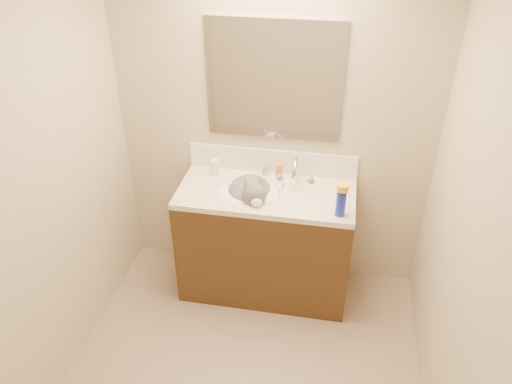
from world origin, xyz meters
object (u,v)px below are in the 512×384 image
at_px(cat, 251,194).
at_px(pill_bottle, 215,167).
at_px(silver_jar, 265,171).
at_px(basin, 248,201).
at_px(amber_bottle, 279,170).
at_px(faucet, 295,173).
at_px(vanity_cabinet, 265,244).
at_px(spray_can, 341,204).

xyz_separation_m(cat, pill_bottle, (-0.29, 0.18, 0.08)).
height_order(pill_bottle, silver_jar, pill_bottle).
relative_size(basin, cat, 0.96).
xyz_separation_m(cat, amber_bottle, (0.16, 0.22, 0.07)).
distance_m(basin, silver_jar, 0.28).
xyz_separation_m(cat, silver_jar, (0.06, 0.23, 0.05)).
relative_size(faucet, cat, 0.60).
height_order(cat, pill_bottle, cat).
xyz_separation_m(basin, cat, (0.02, 0.02, 0.05)).
bearing_deg(faucet, silver_jar, 160.21).
xyz_separation_m(vanity_cabinet, basin, (-0.12, -0.03, 0.38)).
bearing_deg(faucet, spray_can, -45.04).
relative_size(amber_bottle, spray_can, 0.61).
bearing_deg(silver_jar, pill_bottle, -171.95).
bearing_deg(vanity_cabinet, silver_jar, 101.03).
xyz_separation_m(faucet, silver_jar, (-0.22, 0.08, -0.06)).
bearing_deg(cat, amber_bottle, 31.45).
height_order(basin, silver_jar, silver_jar).
height_order(faucet, cat, faucet).
xyz_separation_m(cat, spray_can, (0.60, -0.17, 0.11)).
distance_m(faucet, spray_can, 0.45).
bearing_deg(spray_can, vanity_cabinet, 159.81).
bearing_deg(basin, faucet, 29.12).
xyz_separation_m(pill_bottle, spray_can, (0.90, -0.35, 0.03)).
bearing_deg(basin, cat, 48.45).
height_order(basin, amber_bottle, amber_bottle).
bearing_deg(silver_jar, vanity_cabinet, -78.97).
height_order(vanity_cabinet, basin, basin).
bearing_deg(amber_bottle, pill_bottle, -174.88).
bearing_deg(silver_jar, faucet, -19.79).
relative_size(pill_bottle, silver_jar, 1.94).
bearing_deg(pill_bottle, cat, -31.43).
distance_m(cat, silver_jar, 0.24).
bearing_deg(cat, vanity_cabinet, -15.81).
relative_size(faucet, spray_can, 1.65).
bearing_deg(amber_bottle, silver_jar, 174.51).
bearing_deg(faucet, pill_bottle, 177.04).
relative_size(faucet, pill_bottle, 2.51).
height_order(faucet, amber_bottle, faucet).
height_order(vanity_cabinet, amber_bottle, amber_bottle).
xyz_separation_m(basin, faucet, (0.30, 0.17, 0.16)).
bearing_deg(vanity_cabinet, basin, -165.96).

